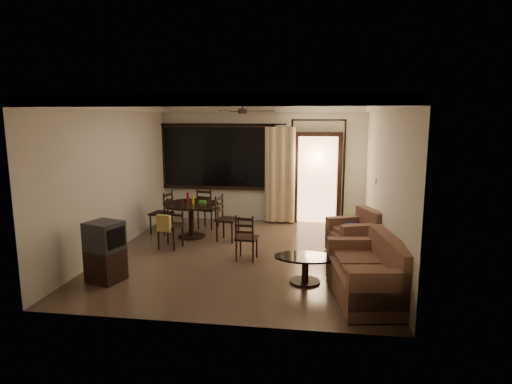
# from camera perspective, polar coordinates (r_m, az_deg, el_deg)

# --- Properties ---
(ground) EXTENTS (5.50, 5.50, 0.00)m
(ground) POSITION_cam_1_polar(r_m,az_deg,el_deg) (8.10, -1.71, -8.35)
(ground) COLOR #7F6651
(ground) RESTS_ON ground
(room_shell) EXTENTS (5.50, 6.70, 5.50)m
(room_shell) POSITION_cam_1_polar(r_m,az_deg,el_deg) (9.41, 3.65, 5.57)
(room_shell) COLOR beige
(room_shell) RESTS_ON ground
(dining_table) EXTENTS (1.17, 1.17, 0.95)m
(dining_table) POSITION_cam_1_polar(r_m,az_deg,el_deg) (9.24, -8.64, -2.45)
(dining_table) COLOR black
(dining_table) RESTS_ON ground
(dining_chair_west) EXTENTS (0.50, 0.50, 0.95)m
(dining_chair_west) POSITION_cam_1_polar(r_m,az_deg,el_deg) (9.70, -12.43, -3.78)
(dining_chair_west) COLOR black
(dining_chair_west) RESTS_ON ground
(dining_chair_east) EXTENTS (0.50, 0.50, 0.95)m
(dining_chair_east) POSITION_cam_1_polar(r_m,az_deg,el_deg) (8.95, -3.87, -4.72)
(dining_chair_east) COLOR black
(dining_chair_east) RESTS_ON ground
(dining_chair_south) EXTENTS (0.50, 0.54, 0.95)m
(dining_chair_south) POSITION_cam_1_polar(r_m,az_deg,el_deg) (8.59, -11.35, -5.36)
(dining_chair_south) COLOR black
(dining_chair_south) RESTS_ON ground
(dining_chair_north) EXTENTS (0.50, 0.50, 0.95)m
(dining_chair_north) POSITION_cam_1_polar(r_m,az_deg,el_deg) (9.99, -6.44, -3.22)
(dining_chair_north) COLOR black
(dining_chair_north) RESTS_ON ground
(tv_cabinet) EXTENTS (0.61, 0.58, 0.95)m
(tv_cabinet) POSITION_cam_1_polar(r_m,az_deg,el_deg) (7.12, -19.46, -7.48)
(tv_cabinet) COLOR black
(tv_cabinet) RESTS_ON ground
(sofa) EXTENTS (1.08, 1.72, 0.86)m
(sofa) POSITION_cam_1_polar(r_m,az_deg,el_deg) (6.34, 15.04, -10.66)
(sofa) COLOR #452420
(sofa) RESTS_ON ground
(armchair) EXTENTS (1.07, 1.07, 0.82)m
(armchair) POSITION_cam_1_polar(r_m,az_deg,el_deg) (8.28, 13.26, -5.74)
(armchair) COLOR #452420
(armchair) RESTS_ON ground
(coffee_table) EXTENTS (0.96, 0.58, 0.42)m
(coffee_table) POSITION_cam_1_polar(r_m,az_deg,el_deg) (6.76, 6.58, -9.65)
(coffee_table) COLOR black
(coffee_table) RESTS_ON ground
(side_chair) EXTENTS (0.40, 0.40, 0.85)m
(side_chair) POSITION_cam_1_polar(r_m,az_deg,el_deg) (7.76, -1.28, -7.23)
(side_chair) COLOR black
(side_chair) RESTS_ON ground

